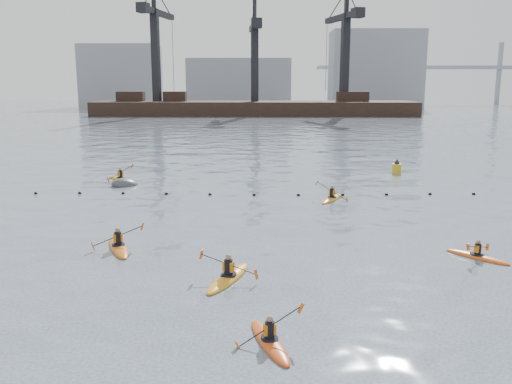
% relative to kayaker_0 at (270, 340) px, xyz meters
% --- Properties ---
extents(ground, '(400.00, 400.00, 0.00)m').
position_rel_kayaker_0_xyz_m(ground, '(-1.73, -1.22, -0.09)').
color(ground, '#3B4556').
rests_on(ground, ground).
extents(float_line, '(33.24, 0.73, 0.24)m').
position_rel_kayaker_0_xyz_m(float_line, '(-2.23, 21.31, -0.06)').
color(float_line, black).
rests_on(float_line, ground).
extents(barge_pier, '(72.00, 19.30, 29.50)m').
position_rel_kayaker_0_xyz_m(barge_pier, '(-1.95, 108.77, 1.80)').
color(barge_pier, black).
rests_on(barge_pier, ground).
extents(skyline, '(141.00, 28.00, 22.00)m').
position_rel_kayaker_0_xyz_m(skyline, '(0.50, 149.05, 9.15)').
color(skyline, gray).
rests_on(skyline, ground).
extents(kayaker_0, '(2.09, 3.11, 1.25)m').
position_rel_kayaker_0_xyz_m(kayaker_0, '(0.00, 0.00, 0.00)').
color(kayaker_0, '#CA4713').
rests_on(kayaker_0, ground).
extents(kayaker_1, '(2.37, 3.67, 1.22)m').
position_rel_kayaker_0_xyz_m(kayaker_1, '(-1.52, 5.23, 0.02)').
color(kayaker_1, orange).
rests_on(kayaker_1, ground).
extents(kayaker_2, '(2.31, 3.57, 1.28)m').
position_rel_kayaker_0_xyz_m(kayaker_2, '(-6.84, 9.13, 0.02)').
color(kayaker_2, '#C25D12').
rests_on(kayaker_2, ground).
extents(kayaker_3, '(2.11, 3.23, 1.33)m').
position_rel_kayaker_0_xyz_m(kayaker_3, '(4.37, 19.81, 0.01)').
color(kayaker_3, orange).
rests_on(kayaker_3, ground).
extents(kayaker_4, '(2.41, 2.54, 0.97)m').
position_rel_kayaker_0_xyz_m(kayaker_4, '(9.22, 7.97, -0.00)').
color(kayaker_4, '#D45414').
rests_on(kayaker_4, ground).
extents(kayaker_5, '(2.84, 2.91, 1.29)m').
position_rel_kayaker_0_xyz_m(kayaker_5, '(-11.28, 26.87, 0.01)').
color(kayaker_5, gold).
rests_on(kayaker_5, ground).
extents(mooring_buoy, '(2.57, 2.16, 1.45)m').
position_rel_kayaker_0_xyz_m(mooring_buoy, '(-10.32, 24.47, -0.09)').
color(mooring_buoy, '#3F4144').
rests_on(mooring_buoy, ground).
extents(nav_buoy, '(0.76, 0.76, 1.38)m').
position_rel_kayaker_0_xyz_m(nav_buoy, '(11.10, 30.11, 0.32)').
color(nav_buoy, yellow).
rests_on(nav_buoy, ground).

